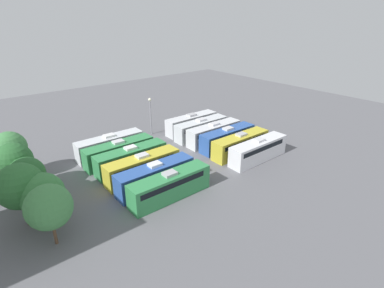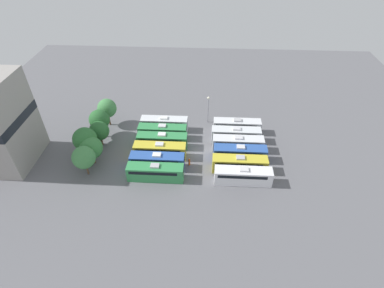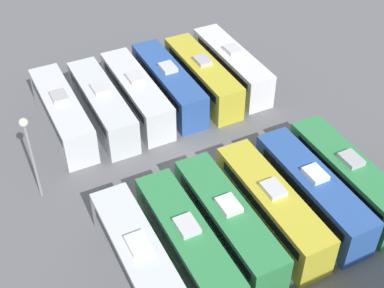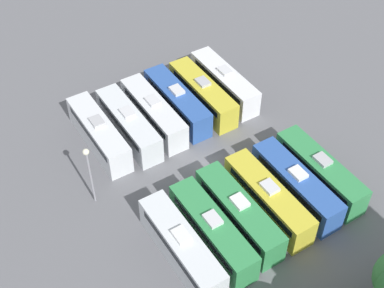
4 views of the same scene
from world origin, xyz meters
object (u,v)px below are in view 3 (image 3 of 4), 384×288
at_px(bus_1, 202,76).
at_px(worker_person, 249,153).
at_px(bus_5, 62,113).
at_px(bus_10, 187,243).
at_px(light_pole, 29,144).
at_px(bus_7, 312,191).
at_px(bus_3, 137,94).
at_px(bus_8, 271,206).
at_px(bus_9, 228,223).
at_px(bus_2, 169,83).
at_px(bus_0, 232,65).
at_px(bus_6, 347,176).
at_px(bus_11, 140,261).
at_px(bus_4, 102,105).

xyz_separation_m(bus_1, worker_person, (1.04, 9.76, -0.93)).
distance_m(bus_5, bus_10, 16.73).
bearing_deg(light_pole, bus_7, 149.37).
relative_size(bus_3, bus_8, 1.00).
height_order(bus_3, bus_9, same).
height_order(bus_1, bus_5, same).
xyz_separation_m(bus_2, bus_10, (6.30, 16.47, 0.00)).
distance_m(bus_5, bus_7, 20.55).
bearing_deg(bus_2, worker_person, 101.88).
relative_size(bus_3, bus_10, 1.00).
distance_m(bus_9, bus_10, 3.07).
bearing_deg(bus_9, bus_0, -120.59).
bearing_deg(bus_6, bus_1, -78.82).
xyz_separation_m(bus_5, bus_10, (-3.10, 16.44, 0.00)).
bearing_deg(bus_7, bus_0, -100.83).
distance_m(bus_5, worker_person, 15.29).
bearing_deg(bus_6, bus_0, -90.24).
distance_m(bus_5, bus_11, 16.42).
relative_size(bus_8, bus_9, 1.00).
xyz_separation_m(bus_1, bus_10, (9.45, 16.18, 0.00)).
bearing_deg(bus_5, bus_3, 178.40).
bearing_deg(bus_5, bus_2, -179.85).
bearing_deg(bus_2, bus_5, 0.15).
bearing_deg(bus_11, bus_7, -179.07).
xyz_separation_m(bus_3, bus_8, (-3.05, 15.97, 0.00)).
bearing_deg(bus_11, light_pole, -69.65).
distance_m(bus_4, bus_11, 16.34).
bearing_deg(bus_11, bus_1, -127.85).
distance_m(bus_0, bus_3, 9.42).
xyz_separation_m(bus_0, bus_1, (3.20, 0.41, 0.00)).
xyz_separation_m(bus_5, bus_8, (-9.39, 16.15, 0.00)).
bearing_deg(bus_8, bus_9, -0.87).
height_order(bus_5, bus_6, same).
xyz_separation_m(bus_10, light_pole, (6.75, -9.86, 3.02)).
relative_size(bus_7, light_pole, 1.54).
bearing_deg(bus_10, bus_5, -79.33).
bearing_deg(bus_0, bus_3, 1.94).
height_order(bus_1, bus_7, same).
xyz_separation_m(bus_6, bus_7, (3.06, 0.10, 0.00)).
xyz_separation_m(bus_3, bus_9, (0.19, 15.92, 0.00)).
height_order(bus_2, light_pole, light_pole).
bearing_deg(bus_9, bus_10, 6.35).
height_order(bus_7, bus_10, same).
bearing_deg(bus_11, worker_person, -150.93).
height_order(bus_3, bus_11, same).
distance_m(bus_2, worker_person, 10.31).
bearing_deg(bus_1, light_pole, 21.29).
height_order(bus_0, worker_person, bus_0).
bearing_deg(bus_6, bus_4, -51.60).
distance_m(bus_0, bus_7, 16.66).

